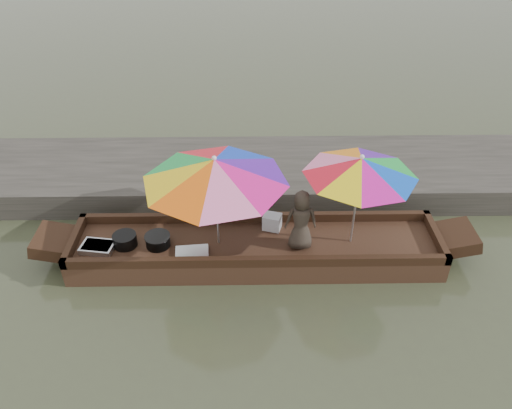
{
  "coord_description": "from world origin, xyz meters",
  "views": [
    {
      "loc": [
        -0.1,
        -6.08,
        5.34
      ],
      "look_at": [
        0.0,
        0.1,
        1.0
      ],
      "focal_mm": 35.0,
      "sensor_mm": 36.0,
      "label": 1
    }
  ],
  "objects_px": {
    "tray_crayfish": "(98,247)",
    "vendor": "(301,220)",
    "boat_hull": "(256,250)",
    "cooking_pot": "(125,240)",
    "umbrella_bow": "(217,202)",
    "supply_bag": "(272,222)",
    "tray_scallop": "(192,253)",
    "charcoal_grill": "(158,241)",
    "umbrella_stern": "(356,201)"
  },
  "relations": [
    {
      "from": "tray_scallop",
      "to": "umbrella_bow",
      "type": "height_order",
      "value": "umbrella_bow"
    },
    {
      "from": "cooking_pot",
      "to": "charcoal_grill",
      "type": "bearing_deg",
      "value": -2.08
    },
    {
      "from": "tray_crayfish",
      "to": "vendor",
      "type": "bearing_deg",
      "value": 0.57
    },
    {
      "from": "umbrella_stern",
      "to": "supply_bag",
      "type": "bearing_deg",
      "value": 164.12
    },
    {
      "from": "boat_hull",
      "to": "charcoal_grill",
      "type": "relative_size",
      "value": 15.42
    },
    {
      "from": "boat_hull",
      "to": "vendor",
      "type": "height_order",
      "value": "vendor"
    },
    {
      "from": "umbrella_bow",
      "to": "charcoal_grill",
      "type": "bearing_deg",
      "value": -176.35
    },
    {
      "from": "boat_hull",
      "to": "charcoal_grill",
      "type": "bearing_deg",
      "value": -177.75
    },
    {
      "from": "tray_crayfish",
      "to": "tray_scallop",
      "type": "height_order",
      "value": "tray_crayfish"
    },
    {
      "from": "boat_hull",
      "to": "cooking_pot",
      "type": "distance_m",
      "value": 2.06
    },
    {
      "from": "tray_crayfish",
      "to": "umbrella_stern",
      "type": "relative_size",
      "value": 0.3
    },
    {
      "from": "boat_hull",
      "to": "umbrella_bow",
      "type": "xyz_separation_m",
      "value": [
        -0.59,
        0.0,
        0.95
      ]
    },
    {
      "from": "tray_scallop",
      "to": "umbrella_stern",
      "type": "height_order",
      "value": "umbrella_stern"
    },
    {
      "from": "boat_hull",
      "to": "umbrella_stern",
      "type": "relative_size",
      "value": 3.47
    },
    {
      "from": "tray_scallop",
      "to": "umbrella_stern",
      "type": "bearing_deg",
      "value": 6.88
    },
    {
      "from": "boat_hull",
      "to": "umbrella_stern",
      "type": "xyz_separation_m",
      "value": [
        1.49,
        0.0,
        0.95
      ]
    },
    {
      "from": "supply_bag",
      "to": "umbrella_bow",
      "type": "distance_m",
      "value": 1.12
    },
    {
      "from": "vendor",
      "to": "umbrella_bow",
      "type": "bearing_deg",
      "value": -6.41
    },
    {
      "from": "tray_scallop",
      "to": "vendor",
      "type": "bearing_deg",
      "value": 6.54
    },
    {
      "from": "cooking_pot",
      "to": "charcoal_grill",
      "type": "relative_size",
      "value": 0.99
    },
    {
      "from": "supply_bag",
      "to": "tray_scallop",
      "type": "bearing_deg",
      "value": -152.54
    },
    {
      "from": "boat_hull",
      "to": "vendor",
      "type": "relative_size",
      "value": 5.76
    },
    {
      "from": "vendor",
      "to": "umbrella_bow",
      "type": "height_order",
      "value": "umbrella_bow"
    },
    {
      "from": "tray_crayfish",
      "to": "umbrella_stern",
      "type": "bearing_deg",
      "value": 2.04
    },
    {
      "from": "tray_scallop",
      "to": "charcoal_grill",
      "type": "height_order",
      "value": "charcoal_grill"
    },
    {
      "from": "umbrella_bow",
      "to": "supply_bag",
      "type": "bearing_deg",
      "value": 22.25
    },
    {
      "from": "cooking_pot",
      "to": "umbrella_stern",
      "type": "height_order",
      "value": "umbrella_stern"
    },
    {
      "from": "charcoal_grill",
      "to": "umbrella_stern",
      "type": "distance_m",
      "value": 3.09
    },
    {
      "from": "boat_hull",
      "to": "cooking_pot",
      "type": "xyz_separation_m",
      "value": [
        -2.04,
        -0.04,
        0.27
      ]
    },
    {
      "from": "cooking_pot",
      "to": "tray_scallop",
      "type": "relative_size",
      "value": 0.74
    },
    {
      "from": "tray_crayfish",
      "to": "umbrella_bow",
      "type": "relative_size",
      "value": 0.23
    },
    {
      "from": "umbrella_bow",
      "to": "umbrella_stern",
      "type": "bearing_deg",
      "value": 0.0
    },
    {
      "from": "tray_crayfish",
      "to": "umbrella_stern",
      "type": "xyz_separation_m",
      "value": [
        3.93,
        0.14,
        0.73
      ]
    },
    {
      "from": "tray_crayfish",
      "to": "vendor",
      "type": "relative_size",
      "value": 0.5
    },
    {
      "from": "boat_hull",
      "to": "supply_bag",
      "type": "xyz_separation_m",
      "value": [
        0.26,
        0.35,
        0.3
      ]
    },
    {
      "from": "tray_crayfish",
      "to": "umbrella_bow",
      "type": "height_order",
      "value": "umbrella_bow"
    },
    {
      "from": "tray_crayfish",
      "to": "supply_bag",
      "type": "relative_size",
      "value": 1.78
    },
    {
      "from": "cooking_pot",
      "to": "supply_bag",
      "type": "height_order",
      "value": "supply_bag"
    },
    {
      "from": "vendor",
      "to": "tray_crayfish",
      "type": "bearing_deg",
      "value": -0.91
    },
    {
      "from": "cooking_pot",
      "to": "vendor",
      "type": "distance_m",
      "value": 2.74
    },
    {
      "from": "cooking_pot",
      "to": "umbrella_stern",
      "type": "relative_size",
      "value": 0.22
    },
    {
      "from": "tray_crayfish",
      "to": "umbrella_stern",
      "type": "distance_m",
      "value": 4.0
    },
    {
      "from": "tray_crayfish",
      "to": "vendor",
      "type": "xyz_separation_m",
      "value": [
        3.12,
        0.03,
        0.46
      ]
    },
    {
      "from": "cooking_pot",
      "to": "tray_scallop",
      "type": "xyz_separation_m",
      "value": [
        1.06,
        -0.26,
        -0.07
      ]
    },
    {
      "from": "boat_hull",
      "to": "supply_bag",
      "type": "bearing_deg",
      "value": 52.79
    },
    {
      "from": "charcoal_grill",
      "to": "umbrella_bow",
      "type": "distance_m",
      "value": 1.17
    },
    {
      "from": "cooking_pot",
      "to": "tray_scallop",
      "type": "bearing_deg",
      "value": -13.64
    },
    {
      "from": "boat_hull",
      "to": "charcoal_grill",
      "type": "height_order",
      "value": "charcoal_grill"
    },
    {
      "from": "tray_crayfish",
      "to": "charcoal_grill",
      "type": "bearing_deg",
      "value": 4.99
    },
    {
      "from": "tray_scallop",
      "to": "supply_bag",
      "type": "xyz_separation_m",
      "value": [
        1.24,
        0.65,
        0.1
      ]
    }
  ]
}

